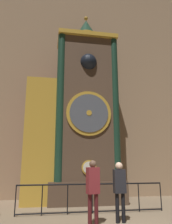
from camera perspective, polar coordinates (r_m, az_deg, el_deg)
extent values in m
cube|color=#997A5B|center=(12.95, 0.22, 15.75)|extent=(24.00, 0.30, 15.82)
cube|color=brown|center=(9.94, 0.00, -20.07)|extent=(3.25, 1.61, 0.92)
cube|color=brown|center=(10.21, 0.00, 1.74)|extent=(2.60, 1.40, 6.72)
cube|color=gold|center=(11.39, 0.09, 17.95)|extent=(2.81, 1.54, 0.20)
cylinder|color=gold|center=(9.15, 0.80, -14.35)|extent=(0.61, 0.05, 0.61)
cylinder|color=silver|center=(9.12, 0.83, -14.35)|extent=(0.50, 0.03, 0.50)
cylinder|color=gold|center=(9.38, 0.75, -0.32)|extent=(1.96, 0.07, 1.96)
cylinder|color=#4C515B|center=(9.34, 0.80, -0.26)|extent=(1.68, 0.04, 1.68)
cylinder|color=gold|center=(9.32, 0.83, -0.23)|extent=(0.23, 0.03, 0.23)
cube|color=#30241B|center=(10.65, 0.20, 11.86)|extent=(0.96, 0.42, 0.96)
sphere|color=black|center=(10.28, 0.61, 12.85)|extent=(0.77, 0.77, 0.77)
cylinder|color=#193828|center=(9.50, -6.73, 2.95)|extent=(0.34, 0.34, 6.72)
cylinder|color=#193828|center=(9.93, 7.62, 2.28)|extent=(0.34, 0.34, 6.72)
cylinder|color=gold|center=(11.61, 0.00, 18.74)|extent=(1.00, 1.00, 0.30)
cone|color=#1C3D2C|center=(11.93, 0.00, 21.11)|extent=(0.95, 0.95, 0.86)
sphere|color=gold|center=(12.25, 0.00, 23.24)|extent=(0.20, 0.20, 0.20)
cube|color=maroon|center=(9.83, -11.73, -7.05)|extent=(1.31, 1.19, 5.31)
cube|color=gold|center=(9.22, -11.84, -6.67)|extent=(1.37, 0.06, 5.31)
cylinder|color=black|center=(7.90, -17.96, -21.13)|extent=(0.04, 0.04, 0.96)
cylinder|color=black|center=(7.84, -11.43, -21.55)|extent=(0.04, 0.04, 0.96)
cylinder|color=black|center=(7.87, -4.84, -21.71)|extent=(0.04, 0.04, 0.96)
cylinder|color=black|center=(7.99, 1.62, -21.62)|extent=(0.04, 0.04, 0.96)
cylinder|color=black|center=(8.19, 7.81, -21.29)|extent=(0.04, 0.04, 0.96)
cylinder|color=black|center=(8.47, 13.61, -20.78)|extent=(0.04, 0.04, 0.96)
cylinder|color=black|center=(8.83, 18.96, -20.14)|extent=(0.04, 0.04, 0.96)
cylinder|color=black|center=(7.93, 1.60, -18.31)|extent=(5.04, 0.05, 0.05)
cylinder|color=black|center=(8.06, 1.64, -24.59)|extent=(5.04, 0.04, 0.04)
cylinder|color=#461518|center=(6.50, 1.01, -24.22)|extent=(0.11, 0.11, 0.83)
cylinder|color=#461518|center=(6.54, 2.71, -24.14)|extent=(0.11, 0.11, 0.83)
cube|color=maroon|center=(6.41, 1.81, -17.41)|extent=(0.38, 0.29, 0.71)
sphere|color=brown|center=(6.39, 1.78, -13.41)|extent=(0.20, 0.20, 0.20)
cylinder|color=black|center=(6.89, 8.18, -23.56)|extent=(0.11, 0.11, 0.80)
cylinder|color=black|center=(6.95, 9.72, -23.42)|extent=(0.11, 0.11, 0.80)
cube|color=black|center=(6.83, 8.73, -17.40)|extent=(0.34, 0.22, 0.67)
sphere|color=beige|center=(6.81, 8.60, -13.76)|extent=(0.22, 0.22, 0.22)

